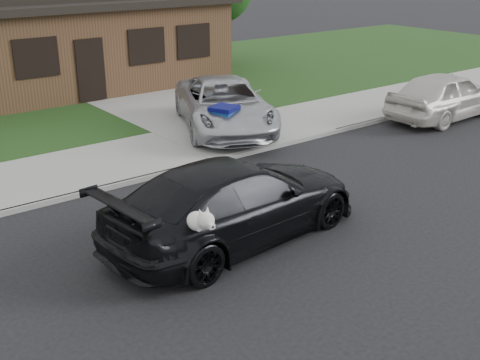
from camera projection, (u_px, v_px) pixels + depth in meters
ground at (149, 262)px, 10.47m from camera, size 120.00×120.00×0.00m
sidewalk at (44, 177)px, 14.16m from camera, size 60.00×3.00×0.12m
curb at (69, 197)px, 13.05m from camera, size 60.00×0.12×0.12m
driveway at (158, 100)px, 21.26m from camera, size 4.50×13.00×0.14m
sedan at (235, 201)px, 11.03m from camera, size 5.45×2.75×1.53m
minivan at (224, 105)px, 17.44m from camera, size 4.33×5.68×1.43m
white_compact at (446, 95)px, 18.99m from camera, size 4.50×1.89×1.52m
recycling_bin at (224, 126)px, 16.05m from camera, size 0.86×0.86×1.09m
house at (44, 31)px, 23.08m from camera, size 12.60×8.60×4.65m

